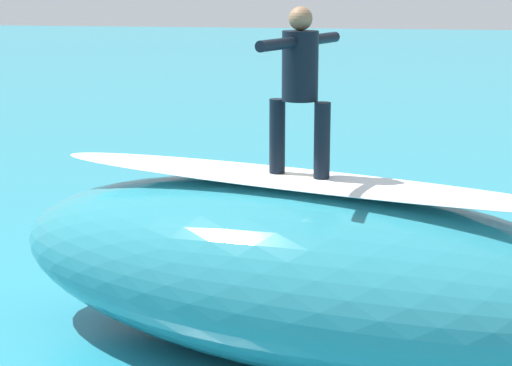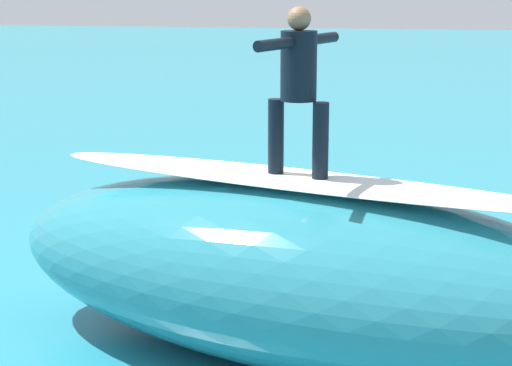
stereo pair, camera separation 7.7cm
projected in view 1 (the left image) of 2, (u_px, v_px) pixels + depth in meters
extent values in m
plane|color=teal|center=(308.00, 270.00, 12.32)|extent=(120.00, 120.00, 0.00)
ellipsoid|color=teal|center=(300.00, 272.00, 9.29)|extent=(7.35, 4.69, 1.87)
ellipsoid|color=white|center=(301.00, 180.00, 9.08)|extent=(5.83, 2.72, 0.08)
ellipsoid|color=#EAE5C6|center=(299.00, 179.00, 9.09)|extent=(1.87, 1.11, 0.08)
cylinder|color=black|center=(277.00, 136.00, 9.12)|extent=(0.16, 0.16, 0.75)
cylinder|color=black|center=(322.00, 141.00, 8.87)|extent=(0.16, 0.16, 0.75)
cylinder|color=black|center=(300.00, 66.00, 8.84)|extent=(0.46, 0.46, 0.68)
sphere|color=#936B4C|center=(301.00, 19.00, 8.73)|extent=(0.23, 0.23, 0.23)
cylinder|color=black|center=(276.00, 44.00, 8.38)|extent=(0.31, 0.61, 0.11)
cylinder|color=black|center=(322.00, 39.00, 9.19)|extent=(0.31, 0.61, 0.11)
ellipsoid|color=#33B2D1|center=(227.00, 244.00, 13.45)|extent=(2.10, 1.39, 0.06)
cylinder|color=black|center=(227.00, 232.00, 13.41)|extent=(0.91, 0.65, 0.30)
sphere|color=tan|center=(261.00, 225.00, 13.54)|extent=(0.21, 0.21, 0.21)
cylinder|color=black|center=(176.00, 243.00, 13.13)|extent=(0.70, 0.44, 0.14)
cylinder|color=black|center=(174.00, 240.00, 13.29)|extent=(0.70, 0.44, 0.14)
ellipsoid|color=white|center=(217.00, 284.00, 11.50)|extent=(1.47, 1.46, 0.17)
ellipsoid|color=white|center=(170.00, 291.00, 11.31)|extent=(0.56, 0.73, 0.13)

